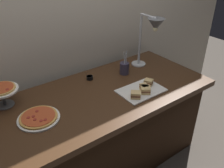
% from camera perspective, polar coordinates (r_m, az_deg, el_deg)
% --- Properties ---
extents(ground_plane, '(8.00, 8.00, 0.00)m').
position_cam_1_polar(ground_plane, '(2.42, -2.54, -17.70)').
color(ground_plane, '#4C443D').
extents(back_wall, '(4.40, 0.04, 2.40)m').
position_cam_1_polar(back_wall, '(2.15, -10.98, 13.54)').
color(back_wall, beige).
rests_on(back_wall, ground_plane).
extents(buffet_table, '(1.90, 0.84, 0.76)m').
position_cam_1_polar(buffet_table, '(2.15, -2.78, -10.82)').
color(buffet_table, '#422816').
rests_on(buffet_table, ground_plane).
extents(heat_lamp, '(0.15, 0.33, 0.51)m').
position_cam_1_polar(heat_lamp, '(2.18, 9.56, 12.63)').
color(heat_lamp, '#B7BABF').
rests_on(heat_lamp, buffet_table).
extents(pizza_plate_front, '(0.29, 0.29, 0.03)m').
position_cam_1_polar(pizza_plate_front, '(1.73, -17.02, -7.64)').
color(pizza_plate_front, white).
rests_on(pizza_plate_front, buffet_table).
extents(pizza_plate_center, '(0.24, 0.24, 0.16)m').
position_cam_1_polar(pizza_plate_center, '(1.90, -24.76, -1.55)').
color(pizza_plate_center, '#595B60').
rests_on(pizza_plate_center, buffet_table).
extents(sandwich_platter, '(0.37, 0.25, 0.06)m').
position_cam_1_polar(sandwich_platter, '(1.96, 7.18, -1.35)').
color(sandwich_platter, white).
rests_on(sandwich_platter, buffet_table).
extents(sauce_cup_near, '(0.06, 0.06, 0.03)m').
position_cam_1_polar(sauce_cup_near, '(2.13, -5.33, 1.54)').
color(sauce_cup_near, black).
rests_on(sauce_cup_near, buffet_table).
extents(utensil_holder, '(0.08, 0.08, 0.22)m').
position_cam_1_polar(utensil_holder, '(2.20, 2.96, 3.83)').
color(utensil_holder, '#383347').
rests_on(utensil_holder, buffet_table).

